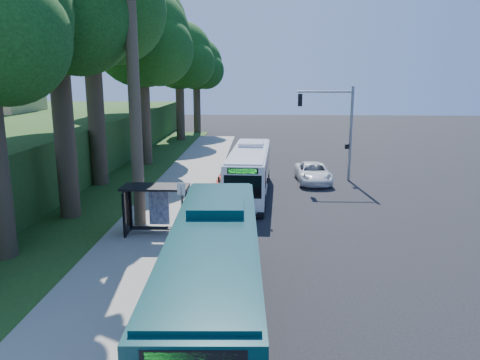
{
  "coord_description": "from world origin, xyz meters",
  "views": [
    {
      "loc": [
        -2.06,
        -24.75,
        7.75
      ],
      "look_at": [
        -3.05,
        1.0,
        1.98
      ],
      "focal_mm": 35.0,
      "sensor_mm": 36.0,
      "label": 1
    }
  ],
  "objects_px": {
    "teal_bus": "(214,275)",
    "pickup": "(313,173)",
    "bus_shelter": "(151,200)",
    "white_bus": "(250,170)"
  },
  "relations": [
    {
      "from": "white_bus",
      "to": "pickup",
      "type": "height_order",
      "value": "white_bus"
    },
    {
      "from": "white_bus",
      "to": "teal_bus",
      "type": "height_order",
      "value": "teal_bus"
    },
    {
      "from": "bus_shelter",
      "to": "pickup",
      "type": "height_order",
      "value": "bus_shelter"
    },
    {
      "from": "white_bus",
      "to": "pickup",
      "type": "distance_m",
      "value": 6.05
    },
    {
      "from": "teal_bus",
      "to": "pickup",
      "type": "distance_m",
      "value": 21.47
    },
    {
      "from": "bus_shelter",
      "to": "pickup",
      "type": "xyz_separation_m",
      "value": [
        9.3,
        12.18,
        -1.09
      ]
    },
    {
      "from": "white_bus",
      "to": "bus_shelter",
      "type": "bearing_deg",
      "value": -116.19
    },
    {
      "from": "white_bus",
      "to": "pickup",
      "type": "xyz_separation_m",
      "value": [
        4.64,
        3.77,
        -0.9
      ]
    },
    {
      "from": "teal_bus",
      "to": "pickup",
      "type": "height_order",
      "value": "teal_bus"
    },
    {
      "from": "bus_shelter",
      "to": "pickup",
      "type": "distance_m",
      "value": 15.36
    }
  ]
}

